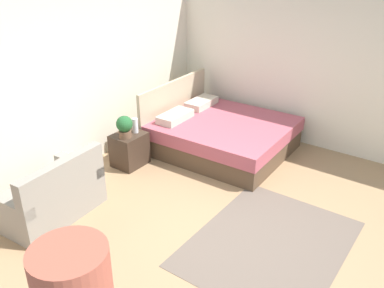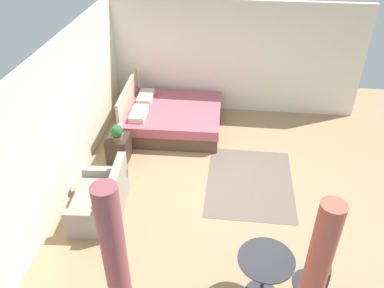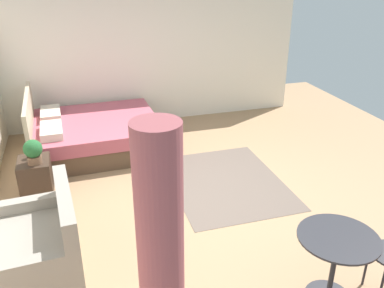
{
  "view_description": "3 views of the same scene",
  "coord_description": "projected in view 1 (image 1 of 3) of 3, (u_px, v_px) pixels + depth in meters",
  "views": [
    {
      "loc": [
        -3.35,
        -1.88,
        3.08
      ],
      "look_at": [
        0.15,
        0.64,
        0.98
      ],
      "focal_mm": 38.36,
      "sensor_mm": 36.0,
      "label": 1
    },
    {
      "loc": [
        -5.55,
        -0.01,
        4.7
      ],
      "look_at": [
        0.18,
        0.66,
        0.79
      ],
      "focal_mm": 36.75,
      "sensor_mm": 36.0,
      "label": 2
    },
    {
      "loc": [
        -4.67,
        1.56,
        2.99
      ],
      "look_at": [
        -0.33,
        0.25,
        0.93
      ],
      "focal_mm": 38.47,
      "sensor_mm": 36.0,
      "label": 3
    }
  ],
  "objects": [
    {
      "name": "wall_back",
      "position": [
        57.0,
        87.0,
        5.71
      ],
      "size": [
        9.05,
        0.12,
        2.6
      ],
      "primitive_type": "cube",
      "color": "silver",
      "rests_on": "ground"
    },
    {
      "name": "ground_plane",
      "position": [
        229.0,
        239.0,
        4.79
      ],
      "size": [
        9.05,
        8.69,
        0.02
      ],
      "primitive_type": "cube",
      "color": "#9E7A56"
    },
    {
      "name": "potted_plant",
      "position": [
        125.0,
        126.0,
        6.01
      ],
      "size": [
        0.24,
        0.24,
        0.34
      ],
      "color": "brown",
      "rests_on": "nightstand"
    },
    {
      "name": "vase",
      "position": [
        135.0,
        125.0,
        6.2
      ],
      "size": [
        0.09,
        0.09,
        0.23
      ],
      "color": "silver",
      "rests_on": "nightstand"
    },
    {
      "name": "bed",
      "position": [
        220.0,
        134.0,
        6.74
      ],
      "size": [
        1.88,
        2.09,
        1.03
      ],
      "color": "brown",
      "rests_on": "ground"
    },
    {
      "name": "nightstand",
      "position": [
        129.0,
        149.0,
        6.29
      ],
      "size": [
        0.49,
        0.42,
        0.51
      ],
      "color": "#38281E",
      "rests_on": "ground"
    },
    {
      "name": "couch",
      "position": [
        51.0,
        196.0,
        5.08
      ],
      "size": [
        1.28,
        0.87,
        0.84
      ],
      "color": "gray",
      "rests_on": "ground"
    },
    {
      "name": "wall_right",
      "position": [
        332.0,
        71.0,
        6.42
      ],
      "size": [
        0.12,
        5.69,
        2.6
      ],
      "primitive_type": "cube",
      "color": "silver",
      "rests_on": "ground"
    },
    {
      "name": "area_rug",
      "position": [
        269.0,
        243.0,
        4.7
      ],
      "size": [
        2.06,
        1.58,
        0.01
      ],
      "primitive_type": "cube",
      "color": "#66564C",
      "rests_on": "ground"
    }
  ]
}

